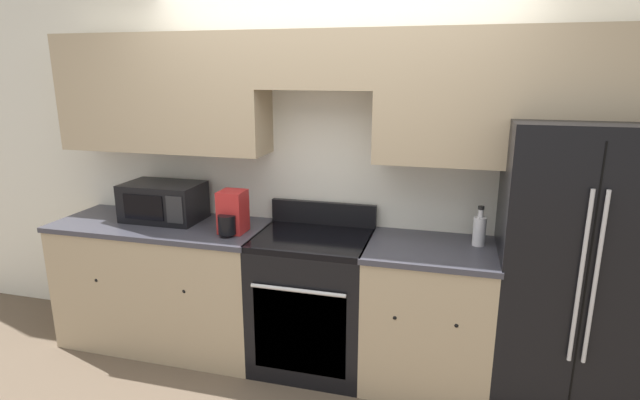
{
  "coord_description": "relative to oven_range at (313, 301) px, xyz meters",
  "views": [
    {
      "loc": [
        0.8,
        -2.66,
        1.99
      ],
      "look_at": [
        0.0,
        0.31,
        1.18
      ],
      "focal_mm": 28.0,
      "sensor_mm": 36.0,
      "label": 1
    }
  ],
  "objects": [
    {
      "name": "coffee_maker",
      "position": [
        -0.54,
        -0.06,
        0.59
      ],
      "size": [
        0.17,
        0.24,
        0.28
      ],
      "color": "#B22323",
      "rests_on": "lower_cabinets_left"
    },
    {
      "name": "lower_cabinets_right",
      "position": [
        0.76,
        0.0,
        -0.0
      ],
      "size": [
        0.8,
        0.64,
        0.93
      ],
      "color": "tan",
      "rests_on": "ground_plane"
    },
    {
      "name": "lower_cabinets_left",
      "position": [
        -1.12,
        0.0,
        -0.0
      ],
      "size": [
        1.52,
        0.64,
        0.93
      ],
      "color": "tan",
      "rests_on": "ground_plane"
    },
    {
      "name": "ground_plane",
      "position": [
        0.05,
        -0.31,
        -0.47
      ],
      "size": [
        12.0,
        12.0,
        0.0
      ],
      "primitive_type": "plane",
      "color": "brown"
    },
    {
      "name": "bottle",
      "position": [
        1.04,
        0.11,
        0.56
      ],
      "size": [
        0.08,
        0.08,
        0.25
      ],
      "color": "silver",
      "rests_on": "lower_cabinets_right"
    },
    {
      "name": "refrigerator",
      "position": [
        1.56,
        0.04,
        0.39
      ],
      "size": [
        0.83,
        0.73,
        1.72
      ],
      "color": "black",
      "rests_on": "ground_plane"
    },
    {
      "name": "wall_back",
      "position": [
        0.05,
        0.27,
        1.06
      ],
      "size": [
        8.0,
        0.39,
        2.6
      ],
      "color": "silver",
      "rests_on": "ground_plane"
    },
    {
      "name": "oven_range",
      "position": [
        0.0,
        0.0,
        0.0
      ],
      "size": [
        0.75,
        0.65,
        1.09
      ],
      "color": "black",
      "rests_on": "ground_plane"
    },
    {
      "name": "microwave",
      "position": [
        -1.14,
        0.08,
        0.59
      ],
      "size": [
        0.55,
        0.35,
        0.27
      ],
      "color": "black",
      "rests_on": "lower_cabinets_left"
    }
  ]
}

